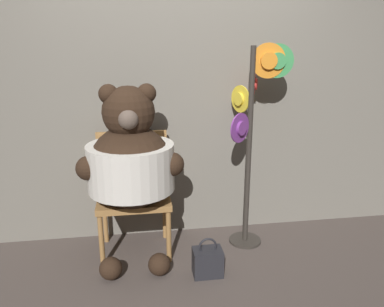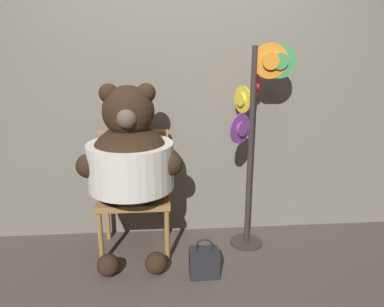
# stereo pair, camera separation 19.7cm
# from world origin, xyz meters

# --- Properties ---
(ground_plane) EXTENTS (14.00, 14.00, 0.00)m
(ground_plane) POSITION_xyz_m (0.00, 0.00, 0.00)
(ground_plane) COLOR #4C423D
(wall_back) EXTENTS (8.00, 0.10, 2.56)m
(wall_back) POSITION_xyz_m (0.00, 0.71, 1.28)
(wall_back) COLOR slate
(wall_back) RESTS_ON ground_plane
(chair) EXTENTS (0.58, 0.46, 0.99)m
(chair) POSITION_xyz_m (-0.39, 0.43, 0.55)
(chair) COLOR #9E703D
(chair) RESTS_ON ground_plane
(teddy_bear) EXTENTS (0.81, 0.71, 1.41)m
(teddy_bear) POSITION_xyz_m (-0.40, 0.27, 0.82)
(teddy_bear) COLOR black
(teddy_bear) RESTS_ON ground_plane
(hat_display_rack) EXTENTS (0.53, 0.40, 1.70)m
(hat_display_rack) POSITION_xyz_m (0.60, 0.38, 1.06)
(hat_display_rack) COLOR #332D28
(hat_display_rack) RESTS_ON ground_plane
(handbag_on_ground) EXTENTS (0.22, 0.16, 0.31)m
(handbag_on_ground) POSITION_xyz_m (0.15, -0.07, 0.11)
(handbag_on_ground) COLOR #232328
(handbag_on_ground) RESTS_ON ground_plane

